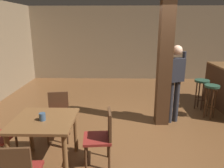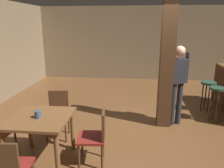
% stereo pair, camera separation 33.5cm
% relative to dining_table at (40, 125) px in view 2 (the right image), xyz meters
% --- Properties ---
extents(ground_plane, '(10.80, 10.80, 0.00)m').
position_rel_dining_table_xyz_m(ground_plane, '(1.70, 1.18, -0.64)').
color(ground_plane, brown).
extents(wall_back, '(8.00, 0.10, 2.80)m').
position_rel_dining_table_xyz_m(wall_back, '(1.70, 5.68, 0.76)').
color(wall_back, '#756047').
rests_on(wall_back, ground_plane).
extents(pillar, '(0.28, 0.28, 2.80)m').
position_rel_dining_table_xyz_m(pillar, '(2.09, 1.57, 0.76)').
color(pillar, '#422816').
rests_on(pillar, ground_plane).
extents(dining_table, '(0.92, 0.92, 0.78)m').
position_rel_dining_table_xyz_m(dining_table, '(0.00, 0.00, 0.00)').
color(dining_table, brown).
rests_on(dining_table, ground_plane).
extents(chair_east, '(0.46, 0.46, 0.89)m').
position_rel_dining_table_xyz_m(chair_east, '(0.87, 0.03, -0.13)').
color(chair_east, maroon).
rests_on(chair_east, ground_plane).
extents(chair_south, '(0.45, 0.45, 0.89)m').
position_rel_dining_table_xyz_m(chair_south, '(-0.02, -0.87, -0.13)').
color(chair_south, maroon).
rests_on(chair_south, ground_plane).
extents(chair_north, '(0.47, 0.47, 0.89)m').
position_rel_dining_table_xyz_m(chair_north, '(-0.02, 0.83, -0.13)').
color(chair_north, maroon).
rests_on(chair_north, ground_plane).
extents(napkin_cup, '(0.09, 0.09, 0.11)m').
position_rel_dining_table_xyz_m(napkin_cup, '(-0.00, -0.04, 0.19)').
color(napkin_cup, '#33475B').
rests_on(napkin_cup, dining_table).
extents(standing_person, '(0.46, 0.32, 1.72)m').
position_rel_dining_table_xyz_m(standing_person, '(2.35, 1.62, 0.36)').
color(standing_person, black).
rests_on(standing_person, ground_plane).
extents(bar_stool_near, '(0.33, 0.33, 0.80)m').
position_rel_dining_table_xyz_m(bar_stool_near, '(3.26, 1.83, -0.05)').
color(bar_stool_near, '#1E3828').
rests_on(bar_stool_near, ground_plane).
extents(bar_stool_mid, '(0.37, 0.37, 0.77)m').
position_rel_dining_table_xyz_m(bar_stool_mid, '(3.26, 2.43, -0.05)').
color(bar_stool_mid, '#1E3828').
rests_on(bar_stool_mid, ground_plane).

